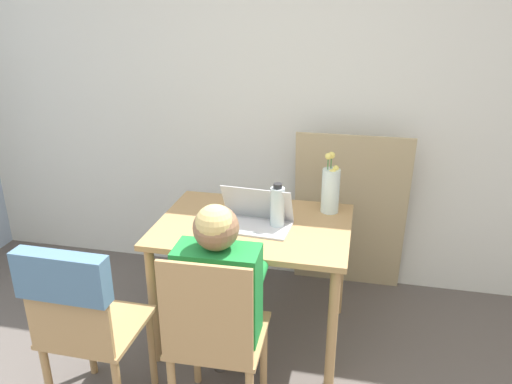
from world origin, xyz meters
name	(u,v)px	position (x,y,z in m)	size (l,w,h in m)	color
wall_back	(286,95)	(0.00, 2.23, 1.25)	(6.40, 0.05, 2.50)	silver
dining_table	(254,240)	(-0.04, 1.45, 0.61)	(1.02, 0.75, 0.71)	tan
chair_occupied	(215,340)	(-0.06, 0.79, 0.46)	(0.41, 0.41, 0.90)	tan
chair_spare	(78,310)	(-0.62, 0.67, 0.61)	(0.40, 0.44, 0.91)	tan
person_seated	(221,284)	(-0.06, 0.90, 0.67)	(0.37, 0.43, 1.07)	#1E8438
laptop	(255,217)	(-0.02, 1.43, 0.76)	(0.39, 0.25, 0.21)	#B2B2B7
flower_vase	(331,188)	(0.34, 1.70, 0.85)	(0.10, 0.10, 0.34)	silver
water_bottle	(277,207)	(0.09, 1.44, 0.82)	(0.07, 0.07, 0.24)	silver
cardboard_panel	(350,214)	(0.45, 2.09, 0.54)	(0.70, 0.17, 1.07)	tan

